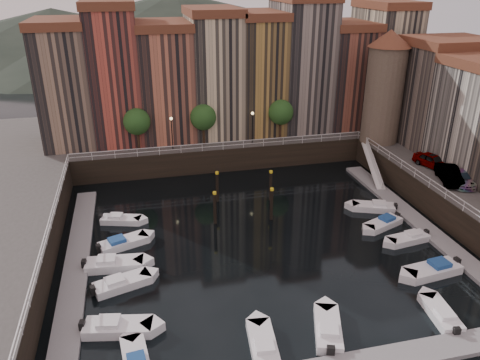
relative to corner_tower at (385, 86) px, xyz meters
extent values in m
plane|color=black|center=(-20.00, -14.50, -10.19)|extent=(200.00, 200.00, 0.00)
cube|color=black|center=(-20.00, 11.50, -8.69)|extent=(80.00, 20.00, 3.00)
cube|color=gray|center=(-36.20, -15.50, -10.02)|extent=(2.00, 28.00, 0.35)
cube|color=gray|center=(-3.80, -15.50, -10.02)|extent=(2.00, 28.00, 0.35)
cone|color=#2D382D|center=(-50.00, 95.50, -3.19)|extent=(80.00, 80.00, 14.00)
cone|color=#2D382D|center=(-15.00, 95.50, -1.19)|extent=(100.00, 100.00, 18.00)
cone|color=#2D382D|center=(20.00, 95.50, -4.19)|extent=(70.00, 70.00, 12.00)
cube|color=#8C6F59|center=(-38.00, 9.00, -0.19)|extent=(6.00, 10.00, 14.00)
cube|color=brown|center=(-38.00, 9.00, 7.31)|extent=(6.30, 10.30, 1.00)
cube|color=#B84939|center=(-32.10, 9.00, 0.81)|extent=(5.80, 10.00, 16.00)
cube|color=brown|center=(-32.10, 9.00, 9.31)|extent=(6.10, 10.30, 1.00)
cube|color=#BC694D|center=(-25.95, 9.00, -0.44)|extent=(6.50, 10.00, 13.50)
cube|color=brown|center=(-25.95, 9.00, 6.81)|extent=(6.80, 10.30, 1.00)
cube|color=beige|center=(-19.60, 9.00, 0.31)|extent=(6.20, 10.00, 15.00)
cube|color=brown|center=(-19.60, 9.00, 8.31)|extent=(6.50, 10.30, 1.00)
cube|color=#AA813E|center=(-13.70, 9.00, 0.06)|extent=(5.60, 10.00, 14.50)
cube|color=brown|center=(-13.70, 9.00, 7.81)|extent=(5.90, 10.30, 1.00)
cube|color=gray|center=(-7.70, 9.00, 1.06)|extent=(6.40, 10.00, 16.50)
cube|color=brown|center=(-1.50, 9.00, -0.69)|extent=(6.00, 10.00, 13.00)
cube|color=brown|center=(-1.50, 9.00, 6.31)|extent=(6.30, 10.30, 1.00)
cube|color=#C6B491|center=(4.45, 9.00, 0.56)|extent=(5.90, 10.00, 15.50)
cube|color=brown|center=(4.45, 9.00, 8.81)|extent=(6.20, 10.30, 1.00)
cube|color=#6A5B50|center=(6.50, -2.50, -1.19)|extent=(9.00, 8.00, 12.00)
cube|color=brown|center=(6.50, -2.50, 5.31)|extent=(9.30, 8.30, 1.00)
cylinder|color=#6B5B4C|center=(0.00, 0.00, -1.19)|extent=(4.60, 4.60, 12.00)
cone|color=brown|center=(0.00, 0.00, 5.61)|extent=(5.20, 5.20, 2.00)
cylinder|color=black|center=(-30.00, 3.70, -5.99)|extent=(0.30, 0.30, 2.40)
sphere|color=#1E4719|center=(-30.00, 3.70, -3.59)|extent=(3.20, 3.20, 3.20)
cylinder|color=black|center=(-22.00, 3.70, -5.99)|extent=(0.30, 0.30, 2.40)
sphere|color=#1E4719|center=(-22.00, 3.70, -3.59)|extent=(3.20, 3.20, 3.20)
cylinder|color=black|center=(-12.00, 3.70, -5.99)|extent=(0.30, 0.30, 2.40)
sphere|color=#1E4719|center=(-12.00, 3.70, -3.59)|extent=(3.20, 3.20, 3.20)
cylinder|color=black|center=(-26.00, 2.70, -5.19)|extent=(0.12, 0.12, 4.00)
sphere|color=#FFD88C|center=(-26.00, 2.70, -3.19)|extent=(0.36, 0.36, 0.36)
cylinder|color=black|center=(-16.00, 2.70, -5.19)|extent=(0.12, 0.12, 4.00)
sphere|color=#FFD88C|center=(-16.00, 2.70, -3.19)|extent=(0.36, 0.36, 0.36)
cube|color=white|center=(-20.00, 1.50, -6.24)|extent=(36.00, 0.08, 0.08)
cube|color=white|center=(-20.00, 1.50, -6.69)|extent=(36.00, 0.06, 0.06)
cube|color=white|center=(-2.00, -15.50, -6.24)|extent=(0.08, 34.00, 0.08)
cube|color=white|center=(-2.00, -15.50, -6.69)|extent=(0.06, 34.00, 0.06)
cube|color=white|center=(-38.00, -15.50, -6.24)|extent=(0.08, 34.00, 0.08)
cube|color=white|center=(-38.00, -15.50, -6.69)|extent=(0.06, 34.00, 0.06)
cube|color=white|center=(-2.90, -4.50, -8.44)|extent=(2.78, 8.26, 2.81)
cube|color=white|center=(-2.90, -4.50, -7.94)|extent=(1.93, 8.32, 3.65)
cylinder|color=black|center=(-23.39, -11.19, -8.69)|extent=(0.32, 0.32, 3.60)
cylinder|color=yellow|center=(-23.39, -11.19, -6.84)|extent=(0.36, 0.36, 0.25)
cylinder|color=black|center=(-22.24, -6.36, -8.69)|extent=(0.32, 0.32, 3.60)
cylinder|color=yellow|center=(-22.24, -6.36, -6.84)|extent=(0.36, 0.36, 0.25)
cylinder|color=black|center=(-17.74, -11.65, -8.69)|extent=(0.32, 0.32, 3.60)
cylinder|color=yellow|center=(-17.74, -11.65, -6.84)|extent=(0.36, 0.36, 0.25)
cylinder|color=black|center=(-16.56, -7.40, -8.69)|extent=(0.32, 0.32, 3.60)
cylinder|color=yellow|center=(-16.56, -7.40, -6.84)|extent=(0.36, 0.36, 0.25)
cube|color=white|center=(-32.70, -24.78, -9.88)|extent=(4.94, 2.68, 0.80)
cube|color=white|center=(-33.33, -24.66, -9.40)|extent=(1.71, 1.54, 0.53)
cube|color=black|center=(-35.10, -24.31, -9.61)|extent=(0.47, 0.59, 0.74)
cube|color=white|center=(-32.40, -19.63, -9.89)|extent=(4.72, 2.95, 0.75)
cube|color=white|center=(-32.97, -19.81, -9.44)|extent=(1.70, 1.57, 0.50)
cube|color=black|center=(-34.60, -20.33, -9.64)|extent=(0.49, 0.58, 0.70)
cube|color=white|center=(-33.02, -16.81, -9.87)|extent=(4.91, 2.32, 0.81)
cube|color=white|center=(-33.66, -16.74, -9.39)|extent=(1.64, 1.44, 0.54)
cube|color=black|center=(-35.48, -16.55, -9.60)|extent=(0.43, 0.58, 0.75)
cube|color=white|center=(-32.26, -13.41, -9.90)|extent=(4.70, 3.09, 0.75)
cube|color=navy|center=(-32.83, -13.62, -9.45)|extent=(1.72, 1.60, 0.50)
cube|color=black|center=(-34.42, -14.19, -9.65)|extent=(0.50, 0.59, 0.70)
cube|color=white|center=(-32.47, -8.85, -9.93)|extent=(4.17, 2.54, 0.67)
cube|color=white|center=(-32.98, -8.70, -9.53)|extent=(1.49, 1.37, 0.44)
cube|color=black|center=(-34.43, -8.28, -9.71)|extent=(0.42, 0.51, 0.62)
cube|color=white|center=(-7.54, -23.75, -9.87)|extent=(4.97, 2.41, 0.82)
cube|color=navy|center=(-6.89, -23.67, -9.38)|extent=(1.67, 1.48, 0.54)
cube|color=black|center=(-5.06, -23.44, -9.60)|extent=(0.44, 0.59, 0.76)
cube|color=white|center=(-6.69, -18.70, -9.92)|extent=(4.17, 2.07, 0.68)
cube|color=white|center=(-6.15, -18.63, -9.51)|extent=(1.41, 1.25, 0.45)
cube|color=black|center=(-4.62, -18.42, -9.69)|extent=(0.38, 0.49, 0.64)
cube|color=white|center=(-7.51, -15.58, -9.91)|extent=(4.43, 3.01, 0.70)
cube|color=navy|center=(-6.98, -15.38, -9.49)|extent=(1.64, 1.53, 0.47)
cube|color=black|center=(-5.50, -14.79, -9.68)|extent=(0.48, 0.56, 0.66)
cube|color=white|center=(-6.72, -12.13, -9.90)|extent=(4.60, 3.12, 0.73)
cube|color=white|center=(-6.17, -12.35, -9.46)|extent=(1.70, 1.59, 0.49)
cube|color=black|center=(-4.63, -12.96, -9.66)|extent=(0.50, 0.58, 0.68)
cube|color=white|center=(-31.63, -27.99, -9.92)|extent=(2.01, 4.23, 0.70)
cube|color=white|center=(-23.42, -28.59, -9.89)|extent=(2.17, 4.55, 0.75)
cube|color=white|center=(-23.49, -29.19, -9.45)|extent=(1.35, 1.52, 0.50)
cube|color=white|center=(-18.64, -28.17, -9.89)|extent=(3.12, 4.83, 0.77)
cube|color=white|center=(-18.84, -28.76, -9.43)|extent=(1.63, 1.76, 0.51)
cube|color=black|center=(-19.40, -30.40, -9.63)|extent=(0.60, 0.51, 0.72)
cube|color=white|center=(-10.08, -28.53, -9.92)|extent=(2.05, 4.22, 0.69)
cube|color=white|center=(-10.15, -29.08, -9.50)|extent=(1.26, 1.42, 0.46)
cube|color=black|center=(-10.34, -30.64, -9.69)|extent=(0.50, 0.38, 0.65)
imported|color=gray|center=(1.36, -9.60, -6.44)|extent=(3.09, 4.77, 1.51)
imported|color=gray|center=(0.66, -13.50, -6.40)|extent=(3.13, 5.13, 1.60)
imported|color=gray|center=(1.47, -14.19, -6.51)|extent=(3.10, 5.03, 1.36)
camera|label=1|loc=(-30.36, -51.44, 12.55)|focal=35.00mm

